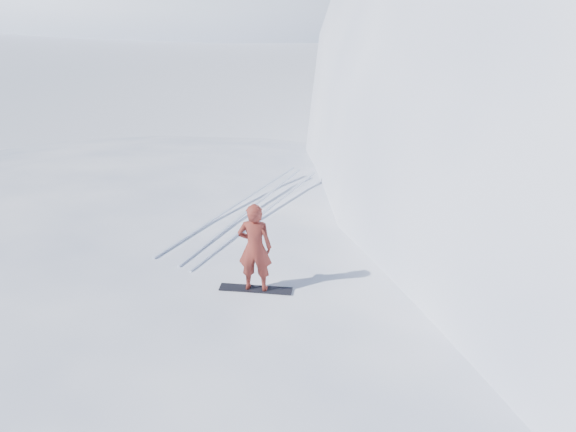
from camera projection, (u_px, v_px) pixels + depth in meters
name	position (u px, v px, depth m)	size (l,w,h in m)	color
near_ridge	(247.00, 392.00, 12.70)	(36.00, 28.00, 4.80)	white
wind_bumps	(159.00, 385.00, 12.88)	(16.00, 14.40, 1.00)	white
snowboard	(256.00, 289.00, 11.63)	(1.33, 0.25, 0.02)	black
snowboarder	(255.00, 247.00, 11.28)	(0.61, 0.40, 1.67)	maroon
board_tracks	(248.00, 209.00, 14.94)	(1.84, 5.95, 0.04)	silver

